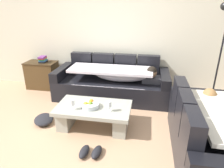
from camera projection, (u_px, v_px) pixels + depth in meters
ground_plane at (80, 142)px, 3.00m from camera, size 14.00×14.00×0.00m
back_wall at (107, 31)px, 4.46m from camera, size 9.00×0.10×2.70m
couch_along_wall at (113, 83)px, 4.32m from camera, size 2.38×0.92×0.88m
couch_near_window at (210, 135)px, 2.61m from camera, size 0.92×1.81×0.88m
coffee_table at (94, 114)px, 3.29m from camera, size 1.20×0.68×0.38m
fruit_bowl at (90, 105)px, 3.20m from camera, size 0.28×0.28×0.10m
wine_glass_near_left at (72, 103)px, 3.10m from camera, size 0.07×0.07×0.17m
wine_glass_near_right at (109, 104)px, 3.05m from camera, size 0.07×0.07×0.17m
side_cabinet at (42, 75)px, 4.83m from camera, size 0.72×0.44×0.64m
book_stack_on_cabinet at (43, 59)px, 4.67m from camera, size 0.18×0.24×0.14m
floor_lamp at (219, 50)px, 3.71m from camera, size 0.33×0.31×1.95m
pair_of_shoes at (90, 152)px, 2.73m from camera, size 0.31×0.30×0.09m
crumpled_garment at (44, 119)px, 3.47m from camera, size 0.46×0.50×0.12m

